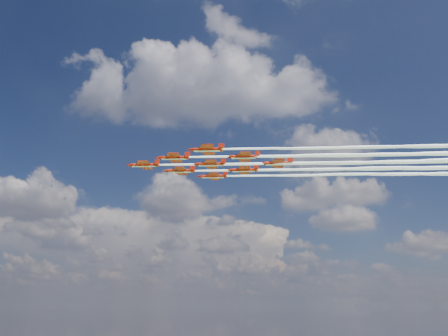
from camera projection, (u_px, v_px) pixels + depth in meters
The scene contains 5 objects.
jet_lead at pixel (365, 162), 136.10m from camera, with size 146.35×14.10×2.69m.
jet_row2_port at pixel (407, 154), 129.24m from camera, with size 146.35×14.10×2.69m.
jet_row2_starb at pixel (393, 168), 142.11m from camera, with size 146.35×14.10×2.69m.
jet_row3_centre at pixel (434, 161), 135.25m from camera, with size 146.35×14.10×2.69m.
jet_row3_starb at pixel (418, 174), 148.11m from camera, with size 146.35×14.10×2.69m.
Camera 1 is at (10.58, -124.53, 41.66)m, focal length 35.00 mm.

